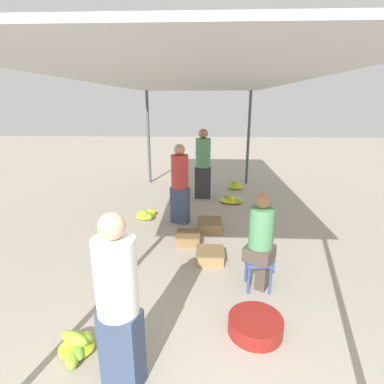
# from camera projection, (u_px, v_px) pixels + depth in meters

# --- Properties ---
(canopy_post_back_left) EXTENTS (0.08, 0.08, 2.67)m
(canopy_post_back_left) POSITION_uv_depth(u_px,v_px,m) (149.00, 138.00, 8.79)
(canopy_post_back_left) COLOR #4C4C51
(canopy_post_back_left) RESTS_ON ground
(canopy_post_back_right) EXTENTS (0.08, 0.08, 2.67)m
(canopy_post_back_right) POSITION_uv_depth(u_px,v_px,m) (248.00, 139.00, 8.66)
(canopy_post_back_right) COLOR #4C4C51
(canopy_post_back_right) RESTS_ON ground
(canopy_tarp) EXTENTS (3.32, 7.70, 0.04)m
(canopy_tarp) POSITION_uv_depth(u_px,v_px,m) (193.00, 81.00, 4.84)
(canopy_tarp) COLOR #B2B2B7
(canopy_tarp) RESTS_ON canopy_post_front_left
(vendor_foreground) EXTENTS (0.43, 0.43, 1.59)m
(vendor_foreground) POSITION_uv_depth(u_px,v_px,m) (118.00, 302.00, 2.41)
(vendor_foreground) COLOR #384766
(vendor_foreground) RESTS_ON ground
(stool) EXTENTS (0.34, 0.34, 0.42)m
(stool) POSITION_uv_depth(u_px,v_px,m) (258.00, 265.00, 3.89)
(stool) COLOR #384C84
(stool) RESTS_ON ground
(vendor_seated) EXTENTS (0.46, 0.46, 1.32)m
(vendor_seated) POSITION_uv_depth(u_px,v_px,m) (261.00, 240.00, 3.79)
(vendor_seated) COLOR #4C4238
(vendor_seated) RESTS_ON ground
(basin_black) EXTENTS (0.58, 0.58, 0.17)m
(basin_black) POSITION_uv_depth(u_px,v_px,m) (255.00, 325.00, 3.19)
(basin_black) COLOR maroon
(basin_black) RESTS_ON ground
(banana_pile_left_0) EXTENTS (0.47, 0.50, 0.20)m
(banana_pile_left_0) POSITION_uv_depth(u_px,v_px,m) (146.00, 214.00, 6.36)
(banana_pile_left_0) COLOR #93BF32
(banana_pile_left_0) RESTS_ON ground
(banana_pile_left_1) EXTENTS (0.37, 0.43, 0.24)m
(banana_pile_left_1) POSITION_uv_depth(u_px,v_px,m) (76.00, 345.00, 2.91)
(banana_pile_left_1) COLOR #C8D428
(banana_pile_left_1) RESTS_ON ground
(banana_pile_left_2) EXTENTS (0.52, 0.48, 0.25)m
(banana_pile_left_2) POSITION_uv_depth(u_px,v_px,m) (119.00, 241.00, 5.09)
(banana_pile_left_2) COLOR #B0CB2D
(banana_pile_left_2) RESTS_ON ground
(banana_pile_right_0) EXTENTS (0.55, 0.49, 0.18)m
(banana_pile_right_0) POSITION_uv_depth(u_px,v_px,m) (231.00, 200.00, 7.32)
(banana_pile_right_0) COLOR yellow
(banana_pile_right_0) RESTS_ON ground
(banana_pile_right_1) EXTENTS (0.46, 0.45, 0.26)m
(banana_pile_right_1) POSITION_uv_depth(u_px,v_px,m) (235.00, 186.00, 8.47)
(banana_pile_right_1) COLOR #C6D429
(banana_pile_right_1) RESTS_ON ground
(crate_near) EXTENTS (0.45, 0.45, 0.21)m
(crate_near) POSITION_uv_depth(u_px,v_px,m) (209.00, 225.00, 5.74)
(crate_near) COLOR #9E7A4C
(crate_near) RESTS_ON ground
(crate_mid) EXTENTS (0.42, 0.42, 0.19)m
(crate_mid) POSITION_uv_depth(u_px,v_px,m) (210.00, 256.00, 4.60)
(crate_mid) COLOR #9E7A4C
(crate_mid) RESTS_ON ground
(crate_far) EXTENTS (0.41, 0.41, 0.19)m
(crate_far) POSITION_uv_depth(u_px,v_px,m) (188.00, 238.00, 5.21)
(crate_far) COLOR olive
(crate_far) RESTS_ON ground
(shopper_walking_mid) EXTENTS (0.44, 0.44, 1.60)m
(shopper_walking_mid) POSITION_uv_depth(u_px,v_px,m) (180.00, 183.00, 5.90)
(shopper_walking_mid) COLOR #384766
(shopper_walking_mid) RESTS_ON ground
(shopper_walking_far) EXTENTS (0.41, 0.41, 1.74)m
(shopper_walking_far) POSITION_uv_depth(u_px,v_px,m) (203.00, 163.00, 7.44)
(shopper_walking_far) COLOR #2D2D33
(shopper_walking_far) RESTS_ON ground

